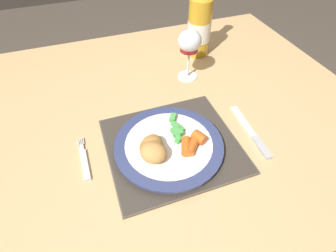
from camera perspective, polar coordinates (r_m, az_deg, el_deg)
ground_plane at (r=1.33m, az=-3.16°, el=-21.08°), size 6.00×6.00×0.00m
dining_table at (r=0.78m, az=-5.05°, el=-1.89°), size 1.25×0.92×0.74m
placemat at (r=0.63m, az=0.93°, el=-4.19°), size 0.30×0.28×0.01m
dinner_plate at (r=0.61m, az=0.16°, el=-4.30°), size 0.25×0.25×0.02m
breaded_croquettes at (r=0.57m, az=-3.43°, el=-4.91°), size 0.08×0.10×0.04m
green_beans_pile at (r=0.62m, az=1.91°, el=-0.81°), size 0.04×0.10×0.01m
glazed_carrots at (r=0.59m, az=5.32°, el=-3.78°), size 0.07×0.06×0.02m
fork at (r=0.63m, az=-17.73°, el=-7.30°), size 0.02×0.13×0.01m
table_knife at (r=0.68m, az=18.04°, el=-1.92°), size 0.03×0.19×0.01m
wine_glass at (r=0.78m, az=4.69°, el=17.48°), size 0.07×0.07×0.15m
bottle at (r=0.92m, az=6.89°, el=21.44°), size 0.08×0.08×0.29m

